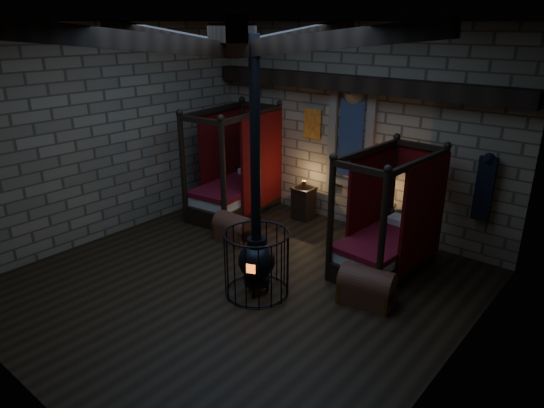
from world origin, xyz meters
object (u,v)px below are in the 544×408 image
Objects in this scene: bed_left at (237,187)px; stove at (257,258)px; trunk_right at (367,287)px; trunk_left at (234,229)px; bed_right at (387,241)px.

stove reaches higher than bed_left.
trunk_left is at bearing 163.66° from trunk_right.
bed_right reaches higher than trunk_right.
trunk_right is at bearing -5.83° from trunk_left.
bed_right is 0.53× the size of stove.
bed_left is at bearing 131.16° from trunk_left.
stove is at bearing -160.19° from trunk_right.
bed_left is 3.73m from stove.
bed_right is 1.31m from trunk_right.
trunk_right is at bearing -72.48° from bed_right.
bed_left is at bearing 116.03° from stove.
stove is at bearing -116.17° from bed_right.
trunk_left is (1.08, -1.24, -0.34)m from bed_left.
bed_right is 2.46m from stove.
stove reaches higher than trunk_left.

